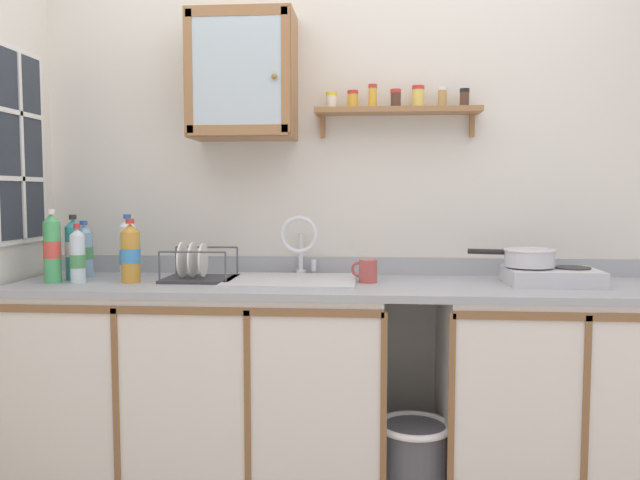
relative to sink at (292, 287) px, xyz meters
name	(u,v)px	position (x,y,z in m)	size (l,w,h in m)	color
back_wall	(347,191)	(0.22, 0.28, 0.41)	(3.39, 0.07, 2.66)	silver
lower_cabinet_run	(202,394)	(-0.39, -0.04, -0.46)	(1.56, 0.60, 0.93)	black
lower_cabinet_run_right	(561,403)	(1.11, -0.04, -0.46)	(0.99, 0.60, 0.93)	black
countertop	(343,287)	(0.22, -0.04, 0.01)	(2.75, 0.62, 0.03)	#9EA3A8
backsplash	(346,266)	(0.22, 0.25, 0.07)	(2.75, 0.02, 0.08)	#9EA3A8
sink	(292,287)	(0.00, 0.00, 0.00)	(0.54, 0.46, 0.40)	silver
hot_plate_stove	(552,276)	(1.07, -0.01, 0.06)	(0.36, 0.27, 0.07)	silver
saucepan	(529,257)	(0.98, 0.01, 0.14)	(0.35, 0.21, 0.07)	silver
bottle_soda_green_0	(52,248)	(-0.99, -0.12, 0.17)	(0.07, 0.07, 0.31)	#4CB266
bottle_juice_amber_1	(131,253)	(-0.67, -0.09, 0.15)	(0.08, 0.08, 0.27)	gold
bottle_opaque_white_2	(128,250)	(-0.73, 0.04, 0.15)	(0.07, 0.07, 0.28)	white
bottle_water_clear_3	(78,256)	(-0.89, -0.12, 0.14)	(0.06, 0.06, 0.25)	silver
bottle_detergent_teal_4	(74,249)	(-0.94, -0.03, 0.16)	(0.07, 0.07, 0.28)	teal
bottle_water_blue_5	(84,251)	(-0.95, 0.08, 0.14)	(0.08, 0.08, 0.25)	#8CB7E0
dish_rack	(197,271)	(-0.41, -0.01, 0.07)	(0.30, 0.25, 0.17)	#333338
mug	(367,271)	(0.32, -0.01, 0.07)	(0.11, 0.08, 0.10)	#B24C47
wall_cabinet	(243,76)	(-0.23, 0.13, 0.91)	(0.46, 0.28, 0.55)	#996B42
spice_shelf	(397,107)	(0.44, 0.19, 0.78)	(0.73, 0.14, 0.23)	#996B42
window	(6,145)	(-1.17, -0.13, 0.60)	(0.03, 0.58, 0.83)	#262D38
trash_bin	(414,473)	(0.51, -0.19, -0.71)	(0.30, 0.30, 0.43)	#4C4C51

